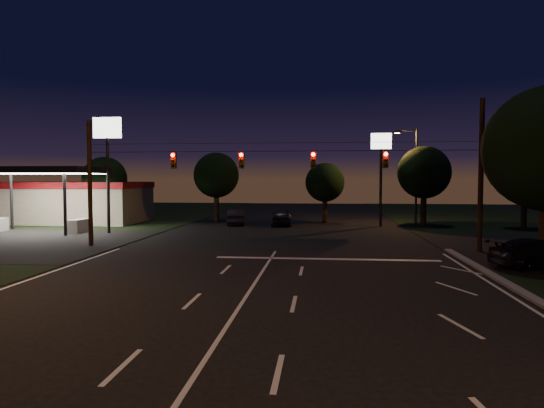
# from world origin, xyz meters

# --- Properties ---
(ground) EXTENTS (140.00, 140.00, 0.00)m
(ground) POSITION_xyz_m (0.00, 0.00, 0.00)
(ground) COLOR black
(ground) RESTS_ON ground
(stop_bar) EXTENTS (12.00, 0.50, 0.01)m
(stop_bar) POSITION_xyz_m (3.00, 11.50, 0.01)
(stop_bar) COLOR silver
(stop_bar) RESTS_ON ground
(utility_pole_right) EXTENTS (0.30, 0.30, 9.00)m
(utility_pole_right) POSITION_xyz_m (12.00, 15.00, 0.00)
(utility_pole_right) COLOR black
(utility_pole_right) RESTS_ON ground
(utility_pole_left) EXTENTS (0.28, 0.28, 8.00)m
(utility_pole_left) POSITION_xyz_m (-12.00, 15.00, 0.00)
(utility_pole_left) COLOR black
(utility_pole_left) RESTS_ON ground
(signal_span) EXTENTS (24.00, 0.40, 1.56)m
(signal_span) POSITION_xyz_m (-0.00, 14.96, 5.50)
(signal_span) COLOR black
(signal_span) RESTS_ON ground
(gas_station) EXTENTS (14.20, 16.10, 5.25)m
(gas_station) POSITION_xyz_m (-21.86, 30.39, 2.38)
(gas_station) COLOR gray
(gas_station) RESTS_ON ground
(pole_sign_left_near) EXTENTS (2.20, 0.30, 9.10)m
(pole_sign_left_near) POSITION_xyz_m (-14.00, 22.00, 6.98)
(pole_sign_left_near) COLOR black
(pole_sign_left_near) RESTS_ON ground
(pole_sign_right) EXTENTS (1.80, 0.30, 8.40)m
(pole_sign_right) POSITION_xyz_m (8.00, 30.00, 6.24)
(pole_sign_right) COLOR black
(pole_sign_right) RESTS_ON ground
(street_light_right_far) EXTENTS (2.20, 0.35, 9.00)m
(street_light_right_far) POSITION_xyz_m (11.24, 32.00, 5.24)
(street_light_right_far) COLOR black
(street_light_right_far) RESTS_ON ground
(tree_far_a) EXTENTS (4.20, 4.20, 6.42)m
(tree_far_a) POSITION_xyz_m (-17.98, 30.12, 4.26)
(tree_far_a) COLOR black
(tree_far_a) RESTS_ON ground
(tree_far_b) EXTENTS (4.60, 4.60, 6.98)m
(tree_far_b) POSITION_xyz_m (-7.98, 34.13, 4.61)
(tree_far_b) COLOR black
(tree_far_b) RESTS_ON ground
(tree_far_c) EXTENTS (3.80, 3.80, 5.86)m
(tree_far_c) POSITION_xyz_m (3.02, 33.10, 3.90)
(tree_far_c) COLOR black
(tree_far_c) RESTS_ON ground
(tree_far_d) EXTENTS (4.80, 4.80, 7.30)m
(tree_far_d) POSITION_xyz_m (12.02, 31.13, 4.83)
(tree_far_d) COLOR black
(tree_far_d) RESTS_ON ground
(tree_far_e) EXTENTS (4.00, 4.00, 6.18)m
(tree_far_e) POSITION_xyz_m (20.02, 29.11, 4.11)
(tree_far_e) COLOR black
(tree_far_e) RESTS_ON ground
(car_oncoming_a) EXTENTS (2.18, 4.76, 1.58)m
(car_oncoming_a) POSITION_xyz_m (-1.00, 29.94, 0.79)
(car_oncoming_a) COLOR black
(car_oncoming_a) RESTS_ON ground
(car_oncoming_b) EXTENTS (2.34, 4.63, 1.46)m
(car_oncoming_b) POSITION_xyz_m (-5.36, 30.22, 0.73)
(car_oncoming_b) COLOR black
(car_oncoming_b) RESTS_ON ground
(car_cross) EXTENTS (5.24, 3.48, 1.41)m
(car_cross) POSITION_xyz_m (13.21, 10.00, 0.71)
(car_cross) COLOR black
(car_cross) RESTS_ON ground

